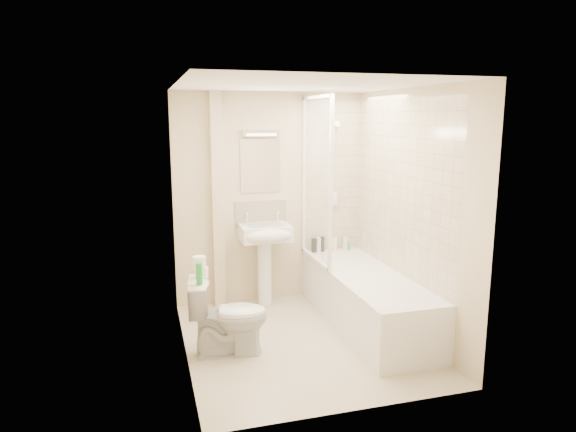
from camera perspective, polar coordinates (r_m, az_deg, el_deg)
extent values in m
plane|color=beige|center=(5.09, 1.60, -13.69)|extent=(2.50, 2.50, 0.00)
cube|color=beige|center=(5.91, -1.98, 1.95)|extent=(2.20, 0.02, 2.40)
cube|color=beige|center=(4.52, -11.75, -1.06)|extent=(0.02, 2.50, 2.40)
cube|color=beige|center=(5.15, 13.42, 0.34)|extent=(0.02, 2.50, 2.40)
cube|color=white|center=(4.64, 1.76, 14.37)|extent=(2.20, 2.50, 0.02)
cube|color=beige|center=(6.09, 4.92, 4.33)|extent=(0.70, 0.01, 1.75)
cube|color=beige|center=(5.29, 12.36, 3.11)|extent=(0.01, 2.10, 1.75)
cube|color=beige|center=(5.73, -7.86, 1.58)|extent=(0.12, 0.12, 2.40)
cube|color=beige|center=(5.90, -3.03, 0.26)|extent=(0.60, 0.02, 0.30)
cube|color=white|center=(5.82, -3.08, 5.58)|extent=(0.46, 0.01, 0.60)
cube|color=silver|center=(5.78, -3.06, 9.22)|extent=(0.42, 0.07, 0.07)
cube|color=white|center=(5.41, 8.66, -9.13)|extent=(0.70, 2.10, 0.55)
cube|color=white|center=(5.34, 8.73, -6.92)|extent=(0.56, 1.96, 0.05)
cube|color=white|center=(5.56, 3.15, 3.98)|extent=(0.01, 0.90, 1.80)
cube|color=white|center=(5.96, 1.80, 4.46)|extent=(0.04, 0.04, 1.80)
cube|color=white|center=(5.14, 4.78, 3.39)|extent=(0.04, 0.04, 1.80)
cube|color=white|center=(5.52, 3.24, 13.08)|extent=(0.04, 0.90, 0.04)
cube|color=white|center=(5.73, 3.05, -4.79)|extent=(0.04, 0.90, 0.03)
cylinder|color=white|center=(6.05, 5.02, 5.48)|extent=(0.02, 0.02, 0.90)
cylinder|color=white|center=(6.11, 4.95, 1.27)|extent=(0.05, 0.05, 0.02)
cylinder|color=white|center=(6.03, 5.09, 9.74)|extent=(0.05, 0.05, 0.02)
cylinder|color=white|center=(5.96, 5.32, 10.01)|extent=(0.08, 0.11, 0.11)
cube|color=white|center=(6.09, 4.98, 1.91)|extent=(0.10, 0.05, 0.14)
cylinder|color=white|center=(6.02, 4.94, 5.92)|extent=(0.01, 0.13, 0.84)
cylinder|color=white|center=(5.91, -2.61, -6.30)|extent=(0.16, 0.16, 0.74)
cube|color=white|center=(5.75, -2.59, -1.83)|extent=(0.55, 0.43, 0.17)
ellipsoid|color=white|center=(5.59, -2.18, -2.20)|extent=(0.55, 0.23, 0.17)
cube|color=silver|center=(5.74, -2.59, -1.21)|extent=(0.38, 0.28, 0.04)
cylinder|color=white|center=(5.79, -4.59, -0.37)|extent=(0.03, 0.03, 0.10)
cylinder|color=white|center=(5.87, -1.13, -0.18)|extent=(0.03, 0.03, 0.10)
sphere|color=white|center=(5.78, -4.60, 0.20)|extent=(0.04, 0.04, 0.04)
sphere|color=white|center=(5.86, -1.13, 0.38)|extent=(0.04, 0.04, 0.04)
cylinder|color=black|center=(6.08, 2.91, -3.27)|extent=(0.06, 0.06, 0.16)
cylinder|color=white|center=(6.09, 3.41, -3.20)|extent=(0.06, 0.06, 0.17)
cylinder|color=black|center=(6.11, 3.83, -3.13)|extent=(0.05, 0.05, 0.18)
cylinder|color=navy|center=(6.17, 5.14, -3.30)|extent=(0.04, 0.04, 0.12)
cylinder|color=#F8F1BF|center=(6.16, 5.17, -3.13)|extent=(0.07, 0.07, 0.16)
cylinder|color=silver|center=(6.21, 6.38, -3.05)|extent=(0.06, 0.06, 0.15)
cylinder|color=green|center=(6.23, 6.62, -3.37)|extent=(0.06, 0.06, 0.08)
imported|color=white|center=(4.75, -6.64, -10.96)|extent=(0.58, 0.80, 0.71)
cylinder|color=white|center=(4.68, -9.59, -6.18)|extent=(0.12, 0.12, 0.09)
cylinder|color=white|center=(4.64, -9.83, -5.09)|extent=(0.12, 0.12, 0.11)
cylinder|color=green|center=(4.47, -9.84, -6.33)|extent=(0.05, 0.05, 0.19)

